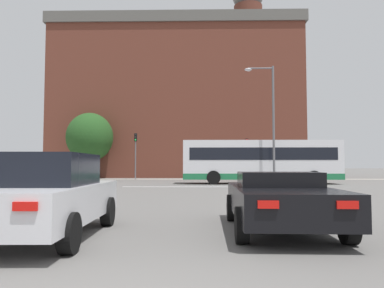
{
  "coord_description": "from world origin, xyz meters",
  "views": [
    {
      "loc": [
        0.68,
        -3.12,
        1.35
      ],
      "look_at": [
        0.14,
        23.18,
        2.88
      ],
      "focal_mm": 35.0,
      "sensor_mm": 36.0,
      "label": 1
    }
  ],
  "objects": [
    {
      "name": "far_pavement",
      "position": [
        0.0,
        34.69,
        0.01
      ],
      "size": [
        69.56,
        2.5,
        0.01
      ],
      "primitive_type": "cube",
      "color": "gray",
      "rests_on": "ground_plane"
    },
    {
      "name": "bus_crossing_lead",
      "position": [
        5.28,
        25.17,
        1.73
      ],
      "size": [
        11.61,
        2.77,
        3.22
      ],
      "rotation": [
        0.0,
        0.0,
        1.57
      ],
      "color": "silver",
      "rests_on": "ground_plane"
    },
    {
      "name": "car_roadster_right",
      "position": [
        2.35,
        4.8,
        0.65
      ],
      "size": [
        2.12,
        4.46,
        1.21
      ],
      "rotation": [
        0.0,
        0.0,
        -0.02
      ],
      "color": "black",
      "rests_on": "ground_plane"
    },
    {
      "name": "stop_line_strip",
      "position": [
        0.0,
        20.94,
        0.0
      ],
      "size": [
        8.6,
        0.3,
        0.01
      ],
      "primitive_type": "cube",
      "color": "silver",
      "rests_on": "ground_plane"
    },
    {
      "name": "tree_by_building",
      "position": [
        -11.02,
        36.31,
        4.39
      ],
      "size": [
        4.92,
        4.92,
        6.98
      ],
      "color": "#4C3823",
      "rests_on": "ground_plane"
    },
    {
      "name": "car_saloon_left",
      "position": [
        -2.22,
        3.93,
        0.79
      ],
      "size": [
        2.05,
        4.48,
        1.58
      ],
      "rotation": [
        0.0,
        0.0,
        0.03
      ],
      "color": "silver",
      "rests_on": "ground_plane"
    },
    {
      "name": "traffic_light_far_right",
      "position": [
        5.37,
        34.13,
        2.74
      ],
      "size": [
        0.26,
        0.31,
        4.06
      ],
      "color": "slate",
      "rests_on": "ground_plane"
    },
    {
      "name": "brick_civic_building",
      "position": [
        -1.97,
        43.65,
        9.69
      ],
      "size": [
        29.92,
        11.54,
        25.2
      ],
      "color": "brown",
      "rests_on": "ground_plane"
    },
    {
      "name": "pedestrian_waiting",
      "position": [
        10.22,
        35.04,
        1.04
      ],
      "size": [
        0.45,
        0.33,
        1.76
      ],
      "rotation": [
        0.0,
        0.0,
        3.45
      ],
      "color": "#333851",
      "rests_on": "ground_plane"
    },
    {
      "name": "pedestrian_walking_east",
      "position": [
        9.58,
        34.77,
        0.96
      ],
      "size": [
        0.43,
        0.45,
        1.65
      ],
      "rotation": [
        0.0,
        0.0,
        2.28
      ],
      "color": "black",
      "rests_on": "ground_plane"
    },
    {
      "name": "traffic_light_far_left",
      "position": [
        -5.67,
        33.72,
        3.05
      ],
      "size": [
        0.26,
        0.31,
        4.57
      ],
      "color": "slate",
      "rests_on": "ground_plane"
    },
    {
      "name": "street_lamp_junction",
      "position": [
        5.57,
        23.11,
        5.04
      ],
      "size": [
        2.08,
        0.36,
        8.41
      ],
      "color": "slate",
      "rests_on": "ground_plane"
    }
  ]
}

